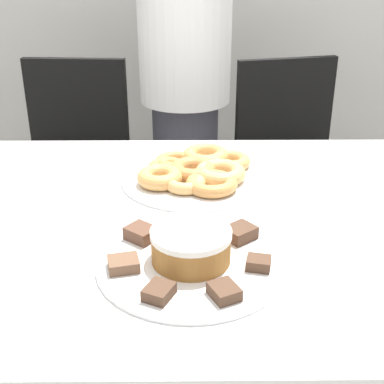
{
  "coord_description": "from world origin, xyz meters",
  "views": [
    {
      "loc": [
        -0.04,
        -1.06,
        1.32
      ],
      "look_at": [
        -0.03,
        -0.0,
        0.81
      ],
      "focal_mm": 50.0,
      "sensor_mm": 36.0,
      "label": 1
    }
  ],
  "objects_px": {
    "person_standing": "(185,88)",
    "office_chair_left": "(75,187)",
    "office_chair_right": "(293,187)",
    "frosted_cake": "(191,245)",
    "plate_cake": "(191,262)",
    "plate_donuts": "(193,178)"
  },
  "relations": [
    {
      "from": "person_standing",
      "to": "office_chair_left",
      "type": "bearing_deg",
      "value": -168.12
    },
    {
      "from": "person_standing",
      "to": "office_chair_right",
      "type": "relative_size",
      "value": 1.7
    },
    {
      "from": "office_chair_right",
      "to": "frosted_cake",
      "type": "xyz_separation_m",
      "value": [
        -0.41,
        -1.03,
        0.36
      ]
    },
    {
      "from": "person_standing",
      "to": "plate_cake",
      "type": "bearing_deg",
      "value": -89.24
    },
    {
      "from": "person_standing",
      "to": "frosted_cake",
      "type": "relative_size",
      "value": 9.97
    },
    {
      "from": "office_chair_right",
      "to": "plate_cake",
      "type": "xyz_separation_m",
      "value": [
        -0.41,
        -1.03,
        0.33
      ]
    },
    {
      "from": "person_standing",
      "to": "office_chair_left",
      "type": "distance_m",
      "value": 0.58
    },
    {
      "from": "plate_donuts",
      "to": "office_chair_left",
      "type": "bearing_deg",
      "value": 125.23
    },
    {
      "from": "plate_cake",
      "to": "plate_donuts",
      "type": "relative_size",
      "value": 0.99
    },
    {
      "from": "plate_donuts",
      "to": "frosted_cake",
      "type": "height_order",
      "value": "frosted_cake"
    },
    {
      "from": "plate_cake",
      "to": "plate_donuts",
      "type": "bearing_deg",
      "value": 88.96
    },
    {
      "from": "person_standing",
      "to": "office_chair_left",
      "type": "relative_size",
      "value": 1.7
    },
    {
      "from": "office_chair_left",
      "to": "frosted_cake",
      "type": "height_order",
      "value": "office_chair_left"
    },
    {
      "from": "office_chair_left",
      "to": "frosted_cake",
      "type": "xyz_separation_m",
      "value": [
        0.45,
        -1.04,
        0.36
      ]
    },
    {
      "from": "person_standing",
      "to": "frosted_cake",
      "type": "height_order",
      "value": "person_standing"
    },
    {
      "from": "plate_cake",
      "to": "office_chair_right",
      "type": "bearing_deg",
      "value": 68.44
    },
    {
      "from": "office_chair_right",
      "to": "plate_cake",
      "type": "distance_m",
      "value": 1.16
    },
    {
      "from": "person_standing",
      "to": "office_chair_right",
      "type": "height_order",
      "value": "person_standing"
    },
    {
      "from": "office_chair_left",
      "to": "office_chair_right",
      "type": "distance_m",
      "value": 0.86
    },
    {
      "from": "office_chair_left",
      "to": "frosted_cake",
      "type": "relative_size",
      "value": 5.88
    },
    {
      "from": "frosted_cake",
      "to": "person_standing",
      "type": "bearing_deg",
      "value": 90.76
    },
    {
      "from": "office_chair_left",
      "to": "plate_cake",
      "type": "relative_size",
      "value": 2.49
    }
  ]
}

